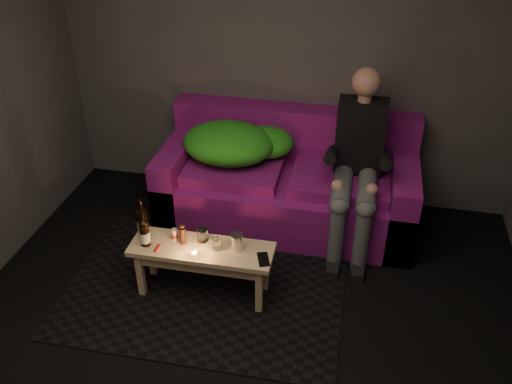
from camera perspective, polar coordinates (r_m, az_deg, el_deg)
floor at (r=3.60m, az=-3.20°, el=-18.85°), size 4.50×4.50×0.00m
room at (r=2.94m, az=-1.82°, el=9.12°), size 4.50×4.50×4.50m
rug at (r=4.18m, az=-5.24°, el=-9.86°), size 2.08×1.52×0.01m
sofa at (r=4.72m, az=3.36°, el=0.82°), size 2.14×0.96×0.92m
green_blanket at (r=4.61m, az=-2.19°, el=5.20°), size 0.94×0.64×0.32m
person at (r=4.33m, az=10.66°, el=3.36°), size 0.39×0.89×1.43m
coffee_table at (r=3.92m, az=-5.70°, el=-6.66°), size 1.03×0.34×0.42m
beer_bottle_a at (r=3.98m, az=-11.84°, el=-3.18°), size 0.08×0.08×0.31m
beer_bottle_b at (r=3.89m, az=-11.67°, el=-4.19°), size 0.07×0.07×0.29m
salt_shaker at (r=3.94m, az=-8.56°, el=-4.42°), size 0.05×0.05×0.09m
pepper_mill at (r=3.88m, az=-7.73°, el=-4.58°), size 0.06×0.06×0.13m
tumbler_back at (r=3.90m, az=-5.66°, el=-4.51°), size 0.10×0.10×0.10m
tealight at (r=3.78m, az=-6.51°, el=-6.50°), size 0.05×0.05×0.04m
tumbler_front at (r=3.82m, az=-4.14°, el=-5.44°), size 0.09×0.09×0.09m
steel_cup at (r=3.80m, az=-2.04°, el=-5.28°), size 0.11×0.11×0.13m
smartphone at (r=3.74m, az=0.78°, el=-7.10°), size 0.12×0.16×0.01m
red_lighter at (r=3.90m, az=-10.37°, el=-5.83°), size 0.02×0.08×0.01m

